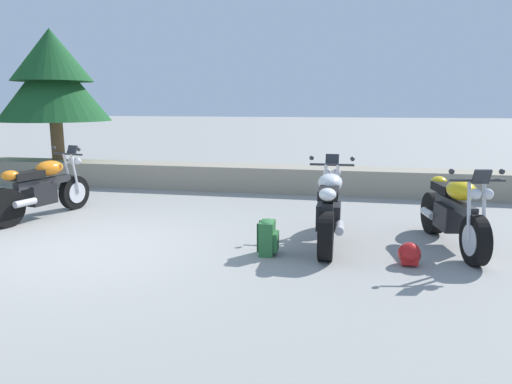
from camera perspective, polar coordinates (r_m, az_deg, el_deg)
name	(u,v)px	position (r m, az deg, el deg)	size (l,w,h in m)	color
ground_plane	(80,250)	(6.81, -20.51, -6.55)	(120.00, 120.00, 0.00)	gray
stone_wall	(195,176)	(11.00, -7.34, 1.92)	(36.00, 0.80, 0.55)	gray
motorcycle_orange_near_left	(43,189)	(8.86, -24.33, 0.31)	(0.78, 2.04, 1.18)	black
motorcycle_white_centre	(329,209)	(6.64, 8.83, -2.06)	(0.67, 2.06, 1.18)	black
motorcycle_yellow_far_right	(454,213)	(6.88, 22.75, -2.34)	(0.78, 2.05, 1.18)	black
rider_backpack	(268,236)	(6.13, 1.43, -5.37)	(0.27, 0.30, 0.47)	#2D6B38
rider_helmet	(409,254)	(6.05, 18.04, -7.16)	(0.28, 0.28, 0.28)	#B21919
pine_tree_mid_left	(53,77)	(12.76, -23.37, 12.61)	(2.67, 2.67, 3.15)	brown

